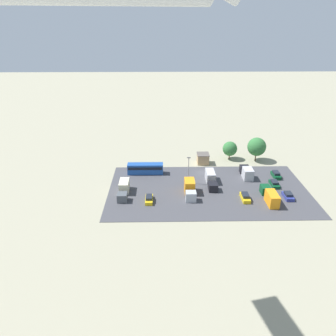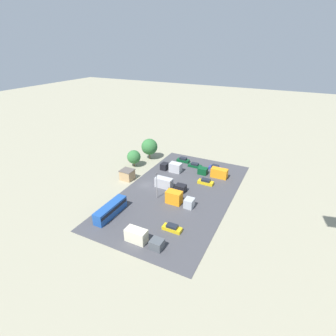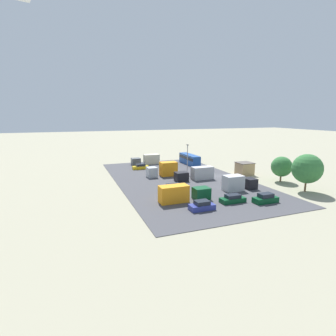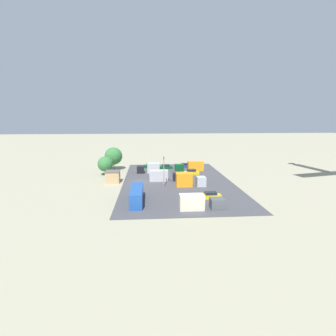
{
  "view_description": "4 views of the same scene",
  "coord_description": "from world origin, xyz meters",
  "px_view_note": "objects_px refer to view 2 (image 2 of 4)",
  "views": [
    {
      "loc": [
        12.02,
        86.65,
        41.35
      ],
      "look_at": [
        11.03,
        32.47,
        16.53
      ],
      "focal_mm": 35.0,
      "sensor_mm": 36.0,
      "label": 1
    },
    {
      "loc": [
        58.35,
        36.78,
        38.77
      ],
      "look_at": [
        -1.64,
        6.6,
        6.38
      ],
      "focal_mm": 28.0,
      "sensor_mm": 36.0,
      "label": 2
    },
    {
      "loc": [
        -55.09,
        34.62,
        15.11
      ],
      "look_at": [
        -0.74,
        14.04,
        3.28
      ],
      "focal_mm": 28.0,
      "sensor_mm": 36.0,
      "label": 3
    },
    {
      "loc": [
        69.6,
        2.9,
        17.8
      ],
      "look_at": [
        0.04,
        7.97,
        3.9
      ],
      "focal_mm": 28.0,
      "sensor_mm": 36.0,
      "label": 4
    }
  ],
  "objects_px": {
    "bus": "(111,210)",
    "parked_car_2": "(195,165)",
    "parked_car_3": "(215,168)",
    "parked_truck_3": "(172,167)",
    "parked_truck_1": "(214,172)",
    "shed_building": "(127,175)",
    "parked_truck_4": "(178,199)",
    "parked_car_1": "(172,228)",
    "parked_truck_0": "(142,238)",
    "parked_car_0": "(206,182)",
    "parked_car_4": "(183,160)",
    "parked_truck_2": "(169,184)"
  },
  "relations": [
    {
      "from": "parked_car_2",
      "to": "parked_truck_2",
      "type": "height_order",
      "value": "parked_truck_2"
    },
    {
      "from": "shed_building",
      "to": "parked_car_1",
      "type": "xyz_separation_m",
      "value": [
        16.0,
        23.27,
        -0.91
      ]
    },
    {
      "from": "parked_truck_1",
      "to": "parked_truck_2",
      "type": "xyz_separation_m",
      "value": [
        13.32,
        -9.64,
        -0.02
      ]
    },
    {
      "from": "parked_car_4",
      "to": "parked_truck_1",
      "type": "bearing_deg",
      "value": 66.45
    },
    {
      "from": "parked_car_1",
      "to": "parked_truck_2",
      "type": "distance_m",
      "value": 18.99
    },
    {
      "from": "bus",
      "to": "parked_truck_1",
      "type": "xyz_separation_m",
      "value": [
        -31.51,
        16.45,
        -0.27
      ]
    },
    {
      "from": "parked_car_2",
      "to": "parked_truck_1",
      "type": "xyz_separation_m",
      "value": [
        3.71,
        8.1,
        0.78
      ]
    },
    {
      "from": "parked_car_1",
      "to": "parked_truck_2",
      "type": "xyz_separation_m",
      "value": [
        -16.59,
        -9.22,
        0.75
      ]
    },
    {
      "from": "bus",
      "to": "parked_car_2",
      "type": "relative_size",
      "value": 2.29
    },
    {
      "from": "shed_building",
      "to": "parked_truck_3",
      "type": "distance_m",
      "value": 15.17
    },
    {
      "from": "parked_car_2",
      "to": "parked_car_4",
      "type": "xyz_separation_m",
      "value": [
        -2.12,
        -5.28,
        0.1
      ]
    },
    {
      "from": "parked_truck_3",
      "to": "shed_building",
      "type": "bearing_deg",
      "value": 138.39
    },
    {
      "from": "parked_car_4",
      "to": "parked_truck_2",
      "type": "xyz_separation_m",
      "value": [
        19.15,
        3.74,
        0.67
      ]
    },
    {
      "from": "parked_car_0",
      "to": "parked_car_3",
      "type": "bearing_deg",
      "value": -177.21
    },
    {
      "from": "bus",
      "to": "parked_car_0",
      "type": "distance_m",
      "value": 30.0
    },
    {
      "from": "shed_building",
      "to": "parked_truck_1",
      "type": "relative_size",
      "value": 0.41
    },
    {
      "from": "shed_building",
      "to": "parked_car_2",
      "type": "bearing_deg",
      "value": 138.5
    },
    {
      "from": "bus",
      "to": "parked_car_3",
      "type": "xyz_separation_m",
      "value": [
        -36.55,
        15.1,
        -1.01
      ]
    },
    {
      "from": "parked_car_1",
      "to": "parked_car_3",
      "type": "relative_size",
      "value": 1.1
    },
    {
      "from": "parked_car_0",
      "to": "parked_car_1",
      "type": "relative_size",
      "value": 1.04
    },
    {
      "from": "parked_car_1",
      "to": "parked_car_4",
      "type": "distance_m",
      "value": 38.02
    },
    {
      "from": "parked_car_1",
      "to": "parked_car_3",
      "type": "bearing_deg",
      "value": -178.48
    },
    {
      "from": "shed_building",
      "to": "parked_car_3",
      "type": "distance_m",
      "value": 29.3
    },
    {
      "from": "shed_building",
      "to": "parked_car_2",
      "type": "height_order",
      "value": "shed_building"
    },
    {
      "from": "parked_car_4",
      "to": "parked_truck_4",
      "type": "relative_size",
      "value": 0.59
    },
    {
      "from": "parked_truck_1",
      "to": "parked_truck_3",
      "type": "bearing_deg",
      "value": 100.65
    },
    {
      "from": "parked_car_1",
      "to": "parked_truck_0",
      "type": "xyz_separation_m",
      "value": [
        6.62,
        -3.89,
        0.75
      ]
    },
    {
      "from": "parked_car_2",
      "to": "parked_truck_1",
      "type": "distance_m",
      "value": 8.95
    },
    {
      "from": "bus",
      "to": "parked_truck_0",
      "type": "distance_m",
      "value": 13.14
    },
    {
      "from": "parked_car_1",
      "to": "parked_car_0",
      "type": "bearing_deg",
      "value": -179.06
    },
    {
      "from": "parked_truck_4",
      "to": "shed_building",
      "type": "bearing_deg",
      "value": -105.73
    },
    {
      "from": "parked_truck_0",
      "to": "parked_car_3",
      "type": "bearing_deg",
      "value": 175.93
    },
    {
      "from": "parked_car_2",
      "to": "parked_truck_4",
      "type": "bearing_deg",
      "value": 10.79
    },
    {
      "from": "parked_car_1",
      "to": "parked_car_2",
      "type": "height_order",
      "value": "parked_car_1"
    },
    {
      "from": "parked_truck_1",
      "to": "parked_car_3",
      "type": "bearing_deg",
      "value": 14.97
    },
    {
      "from": "bus",
      "to": "parked_car_2",
      "type": "distance_m",
      "value": 36.21
    },
    {
      "from": "parked_car_0",
      "to": "parked_truck_0",
      "type": "height_order",
      "value": "parked_truck_0"
    },
    {
      "from": "shed_building",
      "to": "parked_truck_4",
      "type": "distance_m",
      "value": 20.79
    },
    {
      "from": "parked_car_3",
      "to": "parked_truck_4",
      "type": "height_order",
      "value": "parked_truck_4"
    },
    {
      "from": "parked_truck_1",
      "to": "parked_truck_3",
      "type": "xyz_separation_m",
      "value": [
        2.56,
        -13.61,
        0.03
      ]
    },
    {
      "from": "shed_building",
      "to": "parked_truck_4",
      "type": "bearing_deg",
      "value": 74.27
    },
    {
      "from": "parked_truck_0",
      "to": "parked_truck_3",
      "type": "xyz_separation_m",
      "value": [
        -33.97,
        -9.31,
        0.05
      ]
    },
    {
      "from": "parked_truck_2",
      "to": "parked_truck_4",
      "type": "relative_size",
      "value": 1.24
    },
    {
      "from": "shed_building",
      "to": "parked_car_0",
      "type": "distance_m",
      "value": 24.24
    },
    {
      "from": "parked_car_3",
      "to": "parked_truck_3",
      "type": "bearing_deg",
      "value": -58.22
    },
    {
      "from": "parked_car_1",
      "to": "parked_truck_1",
      "type": "bearing_deg",
      "value": 179.19
    },
    {
      "from": "parked_car_2",
      "to": "parked_truck_3",
      "type": "distance_m",
      "value": 8.38
    },
    {
      "from": "bus",
      "to": "parked_car_2",
      "type": "xyz_separation_m",
      "value": [
        -35.22,
        8.34,
        -1.05
      ]
    },
    {
      "from": "parked_truck_1",
      "to": "parked_truck_3",
      "type": "distance_m",
      "value": 13.85
    },
    {
      "from": "parked_truck_3",
      "to": "parked_truck_4",
      "type": "height_order",
      "value": "parked_truck_4"
    }
  ]
}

